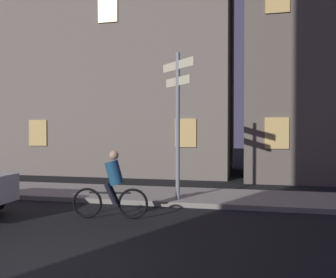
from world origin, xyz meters
name	(u,v)px	position (x,y,z in m)	size (l,w,h in m)	color
ground_plane	(33,269)	(0.00, 0.00, 0.00)	(80.00, 80.00, 0.00)	black
sidewalk_kerb	(147,195)	(0.00, 6.06, 0.07)	(40.00, 2.63, 0.14)	gray
signpost	(178,113)	(1.17, 5.20, 2.59)	(1.10, 1.10, 4.14)	gray
cyclist	(112,187)	(-0.02, 3.20, 0.75)	(1.81, 0.38, 1.61)	black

